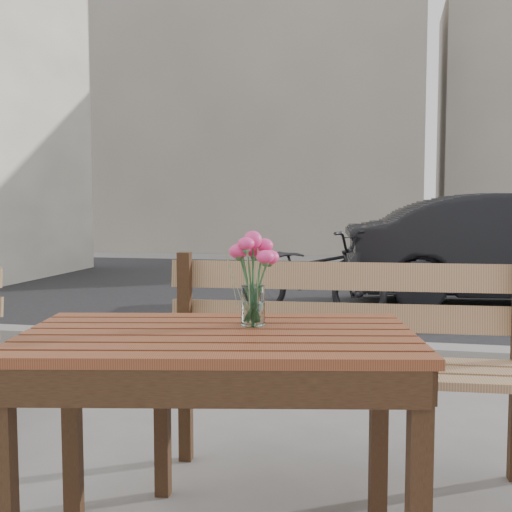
% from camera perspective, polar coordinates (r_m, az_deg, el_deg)
% --- Properties ---
extents(street, '(30.00, 8.12, 0.12)m').
position_cam_1_polar(street, '(6.97, 9.20, -4.74)').
color(street, black).
rests_on(street, ground).
extents(backdrop_buildings, '(15.50, 4.00, 8.00)m').
position_cam_1_polar(backdrop_buildings, '(16.39, 11.56, 13.15)').
color(backdrop_buildings, gray).
rests_on(backdrop_buildings, ground).
extents(main_table, '(1.35, 0.94, 0.76)m').
position_cam_1_polar(main_table, '(2.06, -3.38, -10.17)').
color(main_table, '#612E19').
rests_on(main_table, ground).
extents(main_bench, '(1.59, 0.55, 0.97)m').
position_cam_1_polar(main_bench, '(2.73, 7.96, -7.52)').
color(main_bench, olive).
rests_on(main_bench, ground).
extents(main_vase, '(0.17, 0.17, 0.31)m').
position_cam_1_polar(main_vase, '(2.11, -0.28, -0.99)').
color(main_vase, white).
rests_on(main_vase, main_table).
extents(bicycle, '(1.81, 1.24, 0.90)m').
position_cam_1_polar(bicycle, '(6.55, 4.74, -1.58)').
color(bicycle, black).
rests_on(bicycle, ground).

